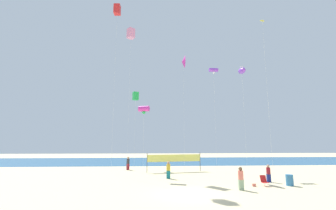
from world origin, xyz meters
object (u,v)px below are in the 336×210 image
Objects in this scene: kite_pink_box at (131,34)px; kite_magenta_tube at (144,109)px; trash_barrel at (290,180)px; kite_red_box at (117,10)px; beachgoer_charcoal_shirt at (128,163)px; kite_green_box at (136,96)px; beachgoer_maroon_shirt at (268,173)px; kite_magenta_delta at (183,62)px; kite_violet_inflatable at (242,71)px; volleyball_net at (174,159)px; kite_violet_tube at (214,70)px; beachgoer_mustard_shirt at (168,169)px; beachgoer_coral_shirt at (241,178)px; folding_beach_chair at (264,180)px; kite_yellow_diamond at (263,28)px; beach_handbag at (254,185)px.

kite_magenta_tube is at bearing -68.15° from kite_pink_box.
trash_barrel is 0.04× the size of kite_red_box.
beachgoer_charcoal_shirt is 0.15× the size of kite_green_box.
beachgoer_maroon_shirt is 0.08× the size of kite_pink_box.
kite_pink_box reaches higher than beachgoer_maroon_shirt.
kite_magenta_delta reaches higher than kite_green_box.
kite_magenta_tube reaches higher than beachgoer_maroon_shirt.
kite_pink_box is at bearing 73.54° from beachgoer_charcoal_shirt.
kite_violet_inflatable is at bearing 162.73° from beachgoer_charcoal_shirt.
kite_violet_tube reaches higher than volleyball_net.
kite_violet_tube is (9.27, 3.45, 5.94)m from kite_magenta_tube.
beachgoer_maroon_shirt is 0.12× the size of kite_violet_tube.
beachgoer_charcoal_shirt is at bearing 173.14° from kite_violet_inflatable.
beachgoer_mustard_shirt is 0.08× the size of kite_red_box.
kite_red_box reaches higher than volleyball_net.
beachgoer_coral_shirt is 8.23m from beachgoer_mustard_shirt.
kite_red_box is at bearing 110.57° from folding_beach_chair.
beachgoer_coral_shirt is 0.23× the size of kite_magenta_tube.
kite_magenta_tube is (-2.75, 1.45, 6.61)m from beachgoer_mustard_shirt.
kite_yellow_diamond is 8.45m from kite_violet_tube.
beachgoer_coral_shirt reaches higher than beachgoer_charcoal_shirt.
beachgoer_mustard_shirt is 0.22× the size of kite_magenta_tube.
beachgoer_charcoal_shirt is at bearing -98.00° from kite_green_box.
kite_violet_inflatable reaches higher than volleyball_net.
beachgoer_charcoal_shirt is 20.00m from trash_barrel.
volleyball_net is 0.49× the size of kite_violet_inflatable.
beachgoer_maroon_shirt is 1.84× the size of folding_beach_chair.
folding_beach_chair is 0.06× the size of kite_violet_tube.
volleyball_net reaches higher than beachgoer_maroon_shirt.
trash_barrel is 0.06× the size of kite_yellow_diamond.
beachgoer_mustard_shirt reaches higher than folding_beach_chair.
beachgoer_maroon_shirt is 22.59m from kite_green_box.
beachgoer_coral_shirt is 17.65m from beachgoer_charcoal_shirt.
beach_handbag is 0.02× the size of kite_violet_inflatable.
volleyball_net is 11.91m from beach_handbag.
folding_beach_chair is (-1.36, -1.82, -0.41)m from beachgoer_maroon_shirt.
trash_barrel is 0.13× the size of volleyball_net.
kite_green_box is (-6.90, 7.20, -3.34)m from kite_magenta_delta.
beachgoer_maroon_shirt is 11.71m from volleyball_net.
beach_handbag is 0.02× the size of kite_green_box.
beachgoer_coral_shirt is 26.13m from kite_red_box.
beachgoer_mustard_shirt is at bearing -101.52° from volleyball_net.
kite_yellow_diamond is 18.97m from kite_red_box.
kite_green_box reaches higher than kite_magenta_tube.
trash_barrel is 0.08× the size of kite_green_box.
kite_violet_tube is at bearing -96.60° from beachgoer_mustard_shirt.
kite_red_box is (-4.00, 2.75, 14.06)m from kite_magenta_tube.
kite_magenta_delta is at bearing 84.05° from folding_beach_chair.
beachgoer_mustard_shirt is 16.13m from kite_green_box.
kite_violet_inflatable is (10.95, 6.03, 12.94)m from beachgoer_mustard_shirt.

